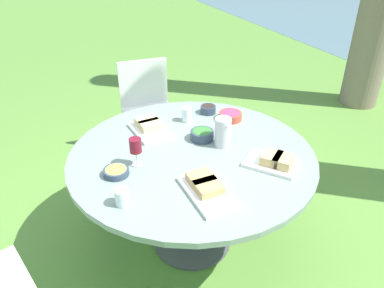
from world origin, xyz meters
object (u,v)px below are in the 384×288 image
at_px(chair_near_left, 147,103).
at_px(wine_glass, 136,146).
at_px(water_pitcher, 223,132).
at_px(dining_table, 192,165).

height_order(chair_near_left, wine_glass, wine_glass).
distance_m(water_pitcher, wine_glass, 0.55).
distance_m(dining_table, water_pitcher, 0.28).
distance_m(chair_near_left, wine_glass, 1.34).
xyz_separation_m(dining_table, wine_glass, (-0.01, -0.34, 0.21)).
relative_size(dining_table, wine_glass, 8.69).
height_order(dining_table, chair_near_left, chair_near_left).
distance_m(chair_near_left, water_pitcher, 1.27).
bearing_deg(wine_glass, water_pitcher, 88.68).
bearing_deg(dining_table, wine_glass, -91.93).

